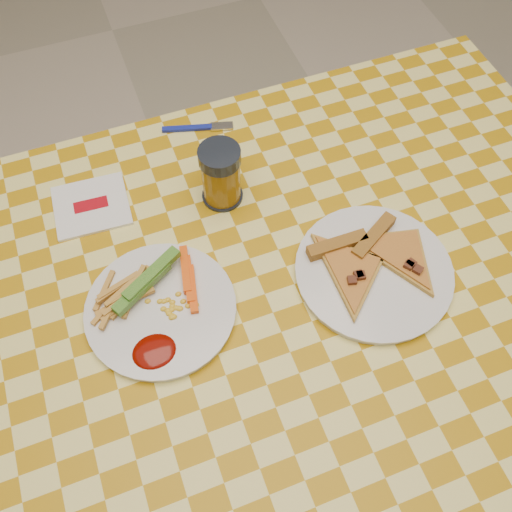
{
  "coord_description": "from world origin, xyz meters",
  "views": [
    {
      "loc": [
        -0.16,
        -0.39,
        1.56
      ],
      "look_at": [
        0.01,
        0.06,
        0.78
      ],
      "focal_mm": 40.0,
      "sensor_mm": 36.0,
      "label": 1
    }
  ],
  "objects_px": {
    "plate_left": "(161,310)",
    "table": "(264,314)",
    "plate_right": "(373,272)",
    "drink_glass": "(221,175)"
  },
  "relations": [
    {
      "from": "plate_left",
      "to": "plate_right",
      "type": "relative_size",
      "value": 0.92
    },
    {
      "from": "table",
      "to": "drink_glass",
      "type": "bearing_deg",
      "value": 89.93
    },
    {
      "from": "drink_glass",
      "to": "table",
      "type": "bearing_deg",
      "value": -90.07
    },
    {
      "from": "plate_right",
      "to": "drink_glass",
      "type": "bearing_deg",
      "value": 126.87
    },
    {
      "from": "table",
      "to": "plate_left",
      "type": "height_order",
      "value": "plate_left"
    },
    {
      "from": "table",
      "to": "plate_right",
      "type": "height_order",
      "value": "plate_right"
    },
    {
      "from": "plate_left",
      "to": "table",
      "type": "bearing_deg",
      "value": -9.79
    },
    {
      "from": "plate_right",
      "to": "table",
      "type": "bearing_deg",
      "value": 171.16
    },
    {
      "from": "table",
      "to": "plate_right",
      "type": "bearing_deg",
      "value": -8.84
    },
    {
      "from": "plate_left",
      "to": "drink_glass",
      "type": "distance_m",
      "value": 0.25
    }
  ]
}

